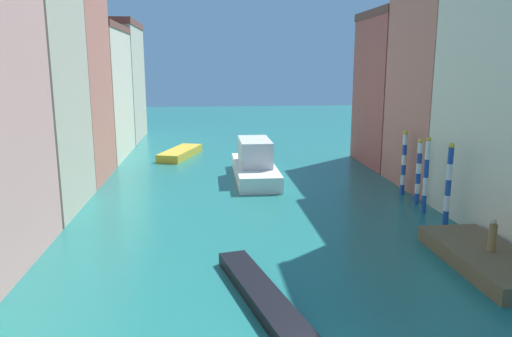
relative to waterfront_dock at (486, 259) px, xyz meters
The scene contains 16 objects.
ground_plane 19.45m from the waterfront_dock, 119.77° to the left, with size 154.00×154.00×0.00m, color #1E6B66.
building_left_2 29.43m from the waterfront_dock, 154.32° to the left, with size 7.58×8.72×20.68m.
building_left_3 33.67m from the waterfront_dock, 140.38° to the left, with size 7.58×8.71×19.13m.
building_left_4 40.51m from the waterfront_dock, 128.57° to the left, with size 7.58×12.22×13.28m.
building_left_5 50.67m from the waterfront_dock, 119.81° to the left, with size 7.58×11.68×14.64m.
building_right_2 17.81m from the waterfront_dock, 69.63° to the left, with size 7.58×8.68×15.52m.
building_right_3 25.68m from the waterfront_dock, 76.84° to the left, with size 7.58×9.09×14.17m.
waterfront_dock is the anchor object (origin of this frame).
person_on_dock 1.12m from the waterfront_dock, 16.35° to the right, with size 0.36×0.36×1.55m.
mooring_pole_0 6.32m from the waterfront_dock, 80.93° to the left, with size 0.35×0.35×4.97m.
mooring_pole_1 8.83m from the waterfront_dock, 84.56° to the left, with size 0.32×0.32×4.93m.
mooring_pole_2 10.99m from the waterfront_dock, 82.98° to the left, with size 0.36×0.36×4.50m.
mooring_pole_3 13.32m from the waterfront_dock, 84.56° to the left, with size 0.35×0.35×4.72m.
vaporetto_white 21.40m from the waterfront_dock, 114.85° to the left, with size 3.29×10.70×3.30m.
gondola_black 11.14m from the waterfront_dock, 162.46° to the right, with size 3.68×10.45×0.54m.
motorboat_0 33.91m from the waterfront_dock, 117.53° to the left, with size 4.47×7.94×0.78m.
Camera 1 is at (-3.25, -12.66, 9.24)m, focal length 34.28 mm.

